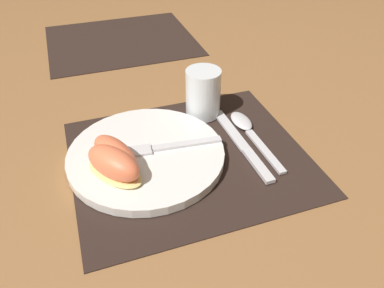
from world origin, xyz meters
TOP-DOWN VIEW (x-y plane):
  - ground_plane at (0.00, 0.00)m, footprint 3.00×3.00m
  - placemat at (0.00, 0.00)m, footprint 0.40×0.35m
  - placemat_far at (-0.02, 0.55)m, footprint 0.40×0.35m
  - plate at (-0.07, 0.02)m, footprint 0.27×0.27m
  - juice_glass at (0.07, 0.12)m, footprint 0.07×0.07m
  - knife at (0.10, -0.01)m, footprint 0.02×0.22m
  - spoon at (0.13, 0.04)m, footprint 0.03×0.19m
  - fork at (-0.05, 0.02)m, footprint 0.20×0.04m
  - citrus_wedge_0 at (-0.13, 0.00)m, footprint 0.09×0.12m
  - citrus_wedge_1 at (-0.13, -0.02)m, footprint 0.10×0.12m

SIDE VIEW (x-z plane):
  - ground_plane at x=0.00m, z-range 0.00..0.00m
  - placemat at x=0.00m, z-range 0.00..0.00m
  - placemat_far at x=-0.02m, z-range 0.00..0.00m
  - knife at x=0.10m, z-range 0.00..0.01m
  - spoon at x=0.13m, z-range 0.00..0.01m
  - plate at x=-0.07m, z-range 0.00..0.02m
  - fork at x=-0.05m, z-range 0.02..0.02m
  - citrus_wedge_0 at x=-0.13m, z-range 0.02..0.06m
  - citrus_wedge_1 at x=-0.13m, z-range 0.02..0.06m
  - juice_glass at x=0.07m, z-range 0.00..0.09m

